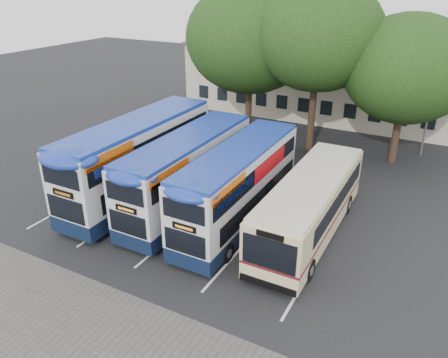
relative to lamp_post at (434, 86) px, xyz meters
name	(u,v)px	position (x,y,z in m)	size (l,w,h in m)	color
ground	(213,287)	(-6.00, -19.97, -5.08)	(120.00, 120.00, 0.00)	black
paving_strip	(92,352)	(-8.00, -24.97, -5.08)	(40.00, 6.00, 0.01)	#595654
bay_lines	(198,214)	(-9.75, -14.97, -5.08)	(14.12, 11.00, 0.01)	silver
depot_building	(363,84)	(-6.00, 7.02, -1.93)	(32.40, 8.40, 6.20)	beige
lamp_post	(434,86)	(0.00, 0.00, 0.00)	(0.25, 1.05, 9.06)	gray
tree_left	(250,38)	(-12.88, -2.04, 2.56)	(9.60, 9.60, 11.73)	black
tree_mid	(319,36)	(-7.52, -2.70, 3.08)	(8.75, 8.75, 11.90)	black
tree_right	(408,69)	(-1.66, -2.20, 1.33)	(8.20, 8.20, 9.91)	black
bus_dd_left	(140,156)	(-13.76, -14.66, -2.51)	(2.72, 11.22, 4.67)	#0E1B36
bus_dd_mid	(188,170)	(-10.52, -14.63, -2.74)	(2.47, 10.20, 4.25)	#0E1B36
bus_dd_right	(239,183)	(-7.43, -14.73, -2.77)	(2.44, 10.07, 4.19)	#0E1B36
bus_single	(311,202)	(-3.84, -13.98, -3.32)	(2.65, 10.43, 3.11)	beige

